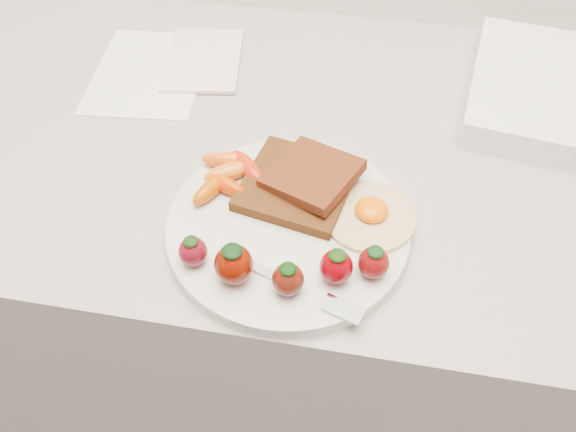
# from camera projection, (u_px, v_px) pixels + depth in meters

# --- Properties ---
(counter) EXTENTS (2.00, 0.60, 0.90)m
(counter) POSITION_uv_depth(u_px,v_px,m) (317.00, 313.00, 1.08)
(counter) COLOR gray
(counter) RESTS_ON ground
(plate) EXTENTS (0.27, 0.27, 0.02)m
(plate) POSITION_uv_depth(u_px,v_px,m) (288.00, 227.00, 0.63)
(plate) COLOR silver
(plate) RESTS_ON counter
(toast_lower) EXTENTS (0.14, 0.14, 0.01)m
(toast_lower) POSITION_uv_depth(u_px,v_px,m) (297.00, 185.00, 0.65)
(toast_lower) COLOR #341B04
(toast_lower) RESTS_ON plate
(toast_upper) EXTENTS (0.12, 0.12, 0.02)m
(toast_upper) POSITION_uv_depth(u_px,v_px,m) (312.00, 174.00, 0.64)
(toast_upper) COLOR #411E0F
(toast_upper) RESTS_ON toast_lower
(fried_egg) EXTENTS (0.14, 0.14, 0.02)m
(fried_egg) POSITION_uv_depth(u_px,v_px,m) (370.00, 214.00, 0.62)
(fried_egg) COLOR beige
(fried_egg) RESTS_ON plate
(bacon_strips) EXTENTS (0.11, 0.06, 0.01)m
(bacon_strips) POSITION_uv_depth(u_px,v_px,m) (282.00, 204.00, 0.63)
(bacon_strips) COLOR #490B0A
(bacon_strips) RESTS_ON plate
(baby_carrots) EXTENTS (0.09, 0.10, 0.02)m
(baby_carrots) POSITION_uv_depth(u_px,v_px,m) (228.00, 174.00, 0.65)
(baby_carrots) COLOR orange
(baby_carrots) RESTS_ON plate
(strawberries) EXTENTS (0.21, 0.07, 0.05)m
(strawberries) POSITION_uv_depth(u_px,v_px,m) (282.00, 265.00, 0.56)
(strawberries) COLOR maroon
(strawberries) RESTS_ON plate
(fork) EXTENTS (0.16, 0.07, 0.00)m
(fork) POSITION_uv_depth(u_px,v_px,m) (296.00, 287.00, 0.56)
(fork) COLOR silver
(fork) RESTS_ON plate
(paper_sheet) EXTENTS (0.18, 0.22, 0.00)m
(paper_sheet) POSITION_uv_depth(u_px,v_px,m) (149.00, 72.00, 0.83)
(paper_sheet) COLOR white
(paper_sheet) RESTS_ON counter
(notepad) EXTENTS (0.13, 0.17, 0.01)m
(notepad) POSITION_uv_depth(u_px,v_px,m) (204.00, 60.00, 0.84)
(notepad) COLOR white
(notepad) RESTS_ON paper_sheet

